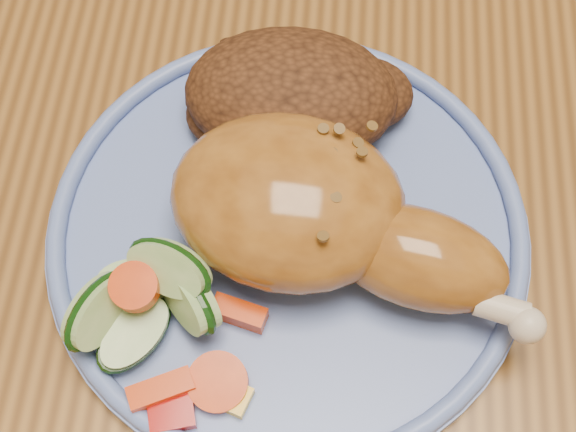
% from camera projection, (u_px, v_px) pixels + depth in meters
% --- Properties ---
extents(ground, '(4.00, 4.00, 0.00)m').
position_uv_depth(ground, '(364.00, 410.00, 1.14)').
color(ground, brown).
rests_on(ground, ground).
extents(dining_table, '(0.90, 1.40, 0.75)m').
position_uv_depth(dining_table, '(446.00, 182.00, 0.54)').
color(dining_table, brown).
rests_on(dining_table, ground).
extents(plate, '(0.25, 0.25, 0.01)m').
position_uv_depth(plate, '(288.00, 234.00, 0.43)').
color(plate, '#5D79C4').
rests_on(plate, dining_table).
extents(plate_rim, '(0.25, 0.25, 0.01)m').
position_uv_depth(plate_rim, '(288.00, 225.00, 0.42)').
color(plate_rim, '#5D79C4').
rests_on(plate_rim, plate).
extents(chicken_leg, '(0.19, 0.12, 0.06)m').
position_uv_depth(chicken_leg, '(319.00, 215.00, 0.39)').
color(chicken_leg, '#A66722').
rests_on(chicken_leg, plate).
extents(rice_pilaf, '(0.13, 0.08, 0.05)m').
position_uv_depth(rice_pilaf, '(296.00, 96.00, 0.44)').
color(rice_pilaf, '#492712').
rests_on(rice_pilaf, plate).
extents(vegetable_pile, '(0.10, 0.10, 0.05)m').
position_uv_depth(vegetable_pile, '(154.00, 310.00, 0.38)').
color(vegetable_pile, '#A50A05').
rests_on(vegetable_pile, plate).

